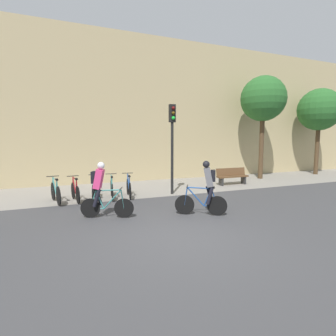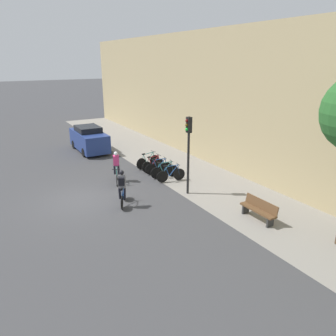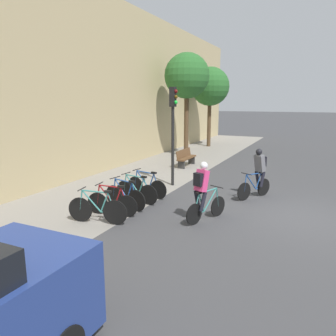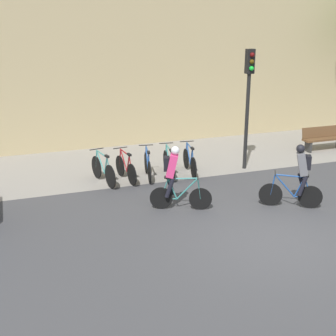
% 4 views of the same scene
% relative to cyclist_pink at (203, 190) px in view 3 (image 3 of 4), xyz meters
% --- Properties ---
extents(ground, '(200.00, 200.00, 0.00)m').
position_rel_cyclist_pink_xyz_m(ground, '(1.57, -2.41, -0.95)').
color(ground, '#3D3D3F').
extents(kerb_strip, '(44.00, 4.50, 0.01)m').
position_rel_cyclist_pink_xyz_m(kerb_strip, '(1.57, 4.34, -0.94)').
color(kerb_strip, gray).
rests_on(kerb_strip, ground).
extents(building_facade, '(44.00, 0.60, 8.31)m').
position_rel_cyclist_pink_xyz_m(building_facade, '(1.57, 6.89, 3.21)').
color(building_facade, tan).
rests_on(building_facade, ground).
extents(cyclist_pink, '(1.55, 0.71, 1.75)m').
position_rel_cyclist_pink_xyz_m(cyclist_pink, '(0.00, 0.00, 0.00)').
color(cyclist_pink, black).
rests_on(cyclist_pink, ground).
extents(cyclist_grey, '(1.48, 0.86, 1.76)m').
position_rel_cyclist_pink_xyz_m(cyclist_grey, '(3.16, -0.97, -0.00)').
color(cyclist_grey, black).
rests_on(cyclist_grey, ground).
extents(parked_bike_0, '(0.52, 1.74, 0.99)m').
position_rel_cyclist_pink_xyz_m(parked_bike_0, '(-1.36, 2.63, -0.53)').
color(parked_bike_0, black).
rests_on(parked_bike_0, ground).
extents(parked_bike_1, '(0.46, 1.63, 0.97)m').
position_rel_cyclist_pink_xyz_m(parked_bike_1, '(-0.65, 2.63, -0.55)').
color(parked_bike_1, black).
rests_on(parked_bike_1, ground).
extents(parked_bike_2, '(0.47, 1.65, 0.98)m').
position_rel_cyclist_pink_xyz_m(parked_bike_2, '(0.06, 2.63, -0.54)').
color(parked_bike_2, black).
rests_on(parked_bike_2, ground).
extents(parked_bike_3, '(0.46, 1.71, 0.98)m').
position_rel_cyclist_pink_xyz_m(parked_bike_3, '(0.78, 2.63, -0.54)').
color(parked_bike_3, black).
rests_on(parked_bike_3, ground).
extents(parked_bike_4, '(0.46, 1.69, 0.97)m').
position_rel_cyclist_pink_xyz_m(parked_bike_4, '(1.49, 2.63, -0.54)').
color(parked_bike_4, black).
rests_on(parked_bike_4, ground).
extents(traffic_light_pole, '(0.26, 0.30, 3.93)m').
position_rel_cyclist_pink_xyz_m(traffic_light_pole, '(3.42, 2.47, 1.76)').
color(traffic_light_pole, black).
rests_on(traffic_light_pole, ground).
extents(bench, '(1.79, 0.44, 0.89)m').
position_rel_cyclist_pink_xyz_m(bench, '(7.35, 3.50, -0.47)').
color(bench, brown).
rests_on(bench, ground).
extents(street_tree_0, '(2.69, 2.69, 6.21)m').
position_rel_cyclist_pink_xyz_m(street_tree_0, '(10.30, 4.68, 3.87)').
color(street_tree_0, '#4C3823').
rests_on(street_tree_0, ground).
extents(street_tree_1, '(2.83, 2.83, 5.86)m').
position_rel_cyclist_pink_xyz_m(street_tree_1, '(15.33, 4.87, 3.46)').
color(street_tree_1, '#4C3823').
rests_on(street_tree_1, ground).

